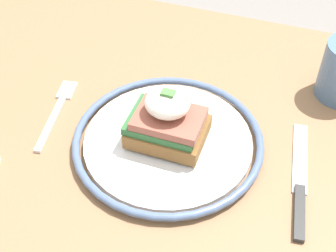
{
  "coord_description": "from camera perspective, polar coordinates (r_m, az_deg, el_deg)",
  "views": [
    {
      "loc": [
        0.17,
        -0.35,
        1.2
      ],
      "look_at": [
        0.04,
        0.04,
        0.78
      ],
      "focal_mm": 50.0,
      "sensor_mm": 36.0,
      "label": 1
    }
  ],
  "objects": [
    {
      "name": "dining_table",
      "position": [
        0.7,
        -4.11,
        -11.13
      ],
      "size": [
        0.9,
        0.75,
        0.74
      ],
      "color": "#846042",
      "rests_on": "ground_plane"
    },
    {
      "name": "fork",
      "position": [
        0.67,
        -13.36,
        1.88
      ],
      "size": [
        0.04,
        0.14,
        0.0
      ],
      "color": "silver",
      "rests_on": "dining_table"
    },
    {
      "name": "sandwich",
      "position": [
        0.58,
        -0.07,
        0.66
      ],
      "size": [
        0.1,
        0.07,
        0.08
      ],
      "color": "brown",
      "rests_on": "plate"
    },
    {
      "name": "plate",
      "position": [
        0.61,
        0.0,
        -1.81
      ],
      "size": [
        0.25,
        0.25,
        0.02
      ],
      "color": "silver",
      "rests_on": "dining_table"
    },
    {
      "name": "knife",
      "position": [
        0.59,
        15.76,
        -7.14
      ],
      "size": [
        0.04,
        0.18,
        0.01
      ],
      "color": "#2D2D2D",
      "rests_on": "dining_table"
    }
  ]
}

